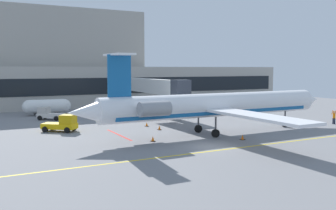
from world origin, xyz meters
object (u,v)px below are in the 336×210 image
(pushback_tractor, at_px, (200,109))
(marshaller, at_px, (334,117))
(regional_jet, at_px, (213,105))
(fuel_tank, at_px, (47,106))
(baggage_tug, at_px, (62,124))
(belt_loader, at_px, (49,114))

(pushback_tractor, distance_m, marshaller, 20.38)
(pushback_tractor, bearing_deg, marshaller, -58.64)
(regional_jet, relative_size, marshaller, 17.61)
(pushback_tractor, height_order, fuel_tank, fuel_tank)
(regional_jet, bearing_deg, pushback_tractor, 62.37)
(baggage_tug, xyz_separation_m, belt_loader, (0.35, 11.52, -0.07))
(baggage_tug, distance_m, pushback_tractor, 24.54)
(regional_jet, distance_m, fuel_tank, 30.74)
(belt_loader, relative_size, fuel_tank, 0.51)
(marshaller, bearing_deg, fuel_tank, 139.42)
(regional_jet, relative_size, belt_loader, 8.72)
(belt_loader, relative_size, marshaller, 2.02)
(pushback_tractor, bearing_deg, belt_loader, 167.86)
(belt_loader, bearing_deg, marshaller, -33.47)
(baggage_tug, height_order, pushback_tractor, baggage_tug)
(regional_jet, distance_m, marshaller, 19.33)
(fuel_tank, distance_m, marshaller, 43.64)
(baggage_tug, bearing_deg, belt_loader, 88.24)
(fuel_tank, bearing_deg, marshaller, -40.58)
(marshaller, bearing_deg, pushback_tractor, 121.36)
(pushback_tractor, distance_m, belt_loader, 23.84)
(pushback_tractor, bearing_deg, fuel_tank, 154.02)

